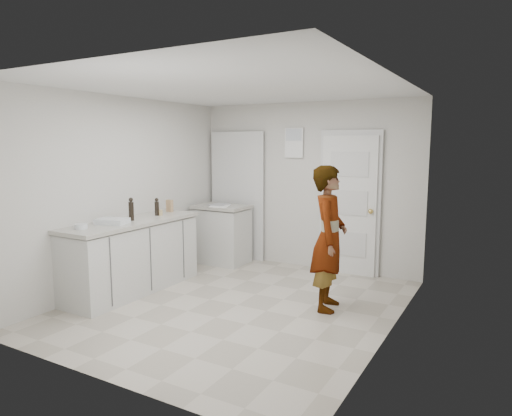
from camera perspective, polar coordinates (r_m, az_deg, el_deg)
The scene contains 12 objects.
ground at distance 5.50m, azimuth -2.36°, elevation -12.02°, with size 4.00×4.00×0.00m, color #9F9685.
room_shell at distance 7.02m, azimuth 4.81°, elevation 0.96°, with size 4.00×4.00×4.00m.
main_counter at distance 6.09m, azimuth -15.14°, elevation -6.10°, with size 0.64×1.96×0.93m.
side_counter at distance 7.29m, azimuth -4.30°, elevation -3.51°, with size 0.84×0.61×0.93m.
person at distance 5.24m, azimuth 9.11°, elevation -3.75°, with size 0.60×0.40×1.65m, color silver.
cake_mix_box at distance 6.60m, azimuth -10.75°, elevation 0.27°, with size 0.10×0.05×0.17m, color #996F4C.
spice_jar at distance 6.28m, azimuth -11.82°, elevation -0.58°, with size 0.05×0.05×0.08m, color tan.
oil_cruet_a at distance 6.29m, azimuth -12.29°, elevation 0.12°, with size 0.06×0.06×0.24m.
oil_cruet_b at distance 5.94m, azimuth -15.33°, elevation -0.19°, with size 0.06×0.06×0.29m.
baking_dish at distance 5.78m, azimuth -17.52°, elevation -1.60°, with size 0.42×0.35×0.06m.
egg_bowl at distance 5.57m, azimuth -21.03°, elevation -2.15°, with size 0.14×0.14×0.06m.
papers at distance 7.10m, azimuth -4.51°, elevation 0.28°, with size 0.28×0.36×0.01m, color white.
Camera 1 is at (2.73, -4.38, 1.88)m, focal length 32.00 mm.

